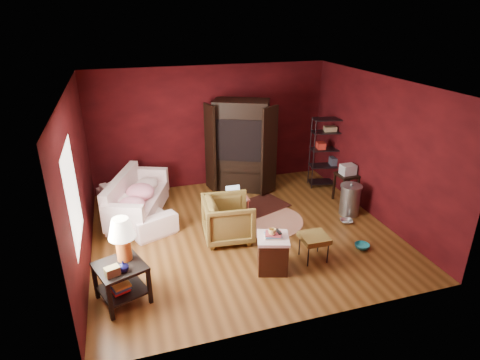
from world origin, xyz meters
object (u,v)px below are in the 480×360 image
(hamper, at_px, (273,253))
(wire_shelving, at_px, (329,149))
(tv_armoire, at_px, (241,144))
(sofa, at_px, (134,200))
(side_table, at_px, (121,253))
(laptop_desk, at_px, (234,200))
(armchair, at_px, (228,217))

(hamper, relative_size, wire_shelving, 0.42)
(tv_armoire, bearing_deg, sofa, -137.32)
(sofa, relative_size, tv_armoire, 0.99)
(side_table, relative_size, laptop_desk, 1.89)
(sofa, height_order, laptop_desk, sofa)
(hamper, height_order, wire_shelving, wire_shelving)
(tv_armoire, bearing_deg, hamper, -73.64)
(sofa, distance_m, wire_shelving, 4.54)
(side_table, bearing_deg, wire_shelving, 30.43)
(laptop_desk, bearing_deg, wire_shelving, 21.52)
(laptop_desk, xyz_separation_m, tv_armoire, (0.57, 1.40, 0.67))
(wire_shelving, bearing_deg, hamper, -120.02)
(sofa, xyz_separation_m, armchair, (1.59, -1.29, 0.03))
(armchair, bearing_deg, laptop_desk, -19.00)
(hamper, bearing_deg, side_table, -179.93)
(sofa, relative_size, laptop_desk, 3.10)
(side_table, bearing_deg, sofa, 83.19)
(wire_shelving, bearing_deg, tv_armoire, 179.36)
(armchair, height_order, tv_armoire, tv_armoire)
(side_table, bearing_deg, tv_armoire, 49.45)
(laptop_desk, relative_size, tv_armoire, 0.32)
(armchair, distance_m, wire_shelving, 3.38)
(armchair, height_order, wire_shelving, wire_shelving)
(sofa, distance_m, hamper, 3.15)
(side_table, xyz_separation_m, hamper, (2.30, 0.00, -0.44))
(side_table, distance_m, laptop_desk, 2.89)
(side_table, height_order, wire_shelving, wire_shelving)
(sofa, distance_m, tv_armoire, 2.70)
(hamper, height_order, tv_armoire, tv_armoire)
(armchair, bearing_deg, hamper, -153.82)
(tv_armoire, bearing_deg, wire_shelving, 12.53)
(hamper, xyz_separation_m, laptop_desk, (-0.10, 1.84, 0.10))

